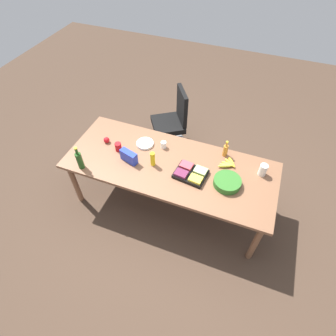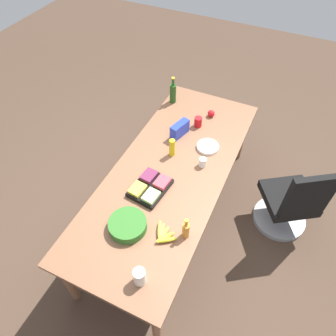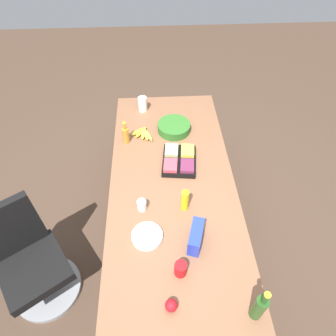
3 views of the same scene
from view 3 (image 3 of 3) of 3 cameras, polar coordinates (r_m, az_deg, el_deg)
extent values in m
plane|color=#483528|center=(3.02, 0.78, -12.98)|extent=(10.00, 10.00, 0.00)
cube|color=brown|center=(2.40, 0.96, -4.25)|extent=(2.54, 1.02, 0.04)
cylinder|color=brown|center=(3.51, -7.32, 6.87)|extent=(0.07, 0.07, 0.73)
cylinder|color=brown|center=(3.54, 6.39, 7.38)|extent=(0.07, 0.07, 0.73)
cylinder|color=gray|center=(2.97, -21.93, -20.52)|extent=(0.56, 0.56, 0.05)
cylinder|color=gray|center=(2.80, -23.13, -18.92)|extent=(0.06, 0.06, 0.35)
cube|color=black|center=(2.65, -24.29, -17.33)|extent=(0.67, 0.67, 0.09)
cube|color=black|center=(2.52, -28.13, -10.22)|extent=(0.29, 0.39, 0.54)
cylinder|color=white|center=(3.10, -4.88, 12.12)|extent=(0.11, 0.11, 0.15)
cylinder|color=red|center=(1.98, 2.44, -18.75)|extent=(0.10, 0.10, 0.11)
sphere|color=red|center=(1.92, 0.62, -24.84)|extent=(0.08, 0.08, 0.08)
cylinder|color=#2F6A25|center=(2.85, 1.15, 7.79)|extent=(0.35, 0.35, 0.08)
cube|color=#243AC1|center=(2.07, 5.36, -12.96)|extent=(0.23, 0.14, 0.15)
cylinder|color=white|center=(2.14, -4.03, -12.87)|extent=(0.26, 0.26, 0.03)
cylinder|color=white|center=(2.24, -5.04, -7.10)|extent=(0.08, 0.08, 0.09)
ellipsoid|color=yellow|center=(2.84, -5.64, 7.01)|extent=(0.13, 0.16, 0.04)
ellipsoid|color=yellow|center=(2.83, -5.18, 6.85)|extent=(0.16, 0.13, 0.04)
ellipsoid|color=yellow|center=(2.82, -4.73, 6.67)|extent=(0.17, 0.05, 0.04)
ellipsoid|color=yellow|center=(2.81, -4.27, 6.48)|extent=(0.17, 0.07, 0.04)
ellipsoid|color=yellow|center=(2.80, -3.80, 6.32)|extent=(0.17, 0.10, 0.04)
cube|color=black|center=(2.56, 2.14, 1.38)|extent=(0.39, 0.32, 0.04)
cube|color=#B6D382|center=(2.60, 0.69, 3.43)|extent=(0.16, 0.13, 0.03)
cube|color=#DA4450|center=(2.47, 0.48, 0.52)|extent=(0.16, 0.13, 0.03)
cube|color=yellow|center=(2.60, 3.78, 3.30)|extent=(0.16, 0.13, 0.03)
cube|color=#6A2746|center=(2.47, 3.72, 0.38)|extent=(0.16, 0.13, 0.03)
cylinder|color=yellow|center=(2.20, 3.27, -6.19)|extent=(0.07, 0.07, 0.19)
cylinder|color=orange|center=(2.74, -8.07, 6.20)|extent=(0.07, 0.07, 0.15)
cylinder|color=orange|center=(2.67, -8.31, 7.90)|extent=(0.03, 0.03, 0.06)
cylinder|color=gold|center=(2.65, -8.39, 8.49)|extent=(0.03, 0.03, 0.01)
cylinder|color=#214B1A|center=(1.91, 16.99, -24.23)|extent=(0.09, 0.09, 0.22)
cylinder|color=#214B1A|center=(1.77, 18.15, -22.64)|extent=(0.04, 0.04, 0.09)
cylinder|color=gold|center=(1.73, 18.55, -22.07)|extent=(0.04, 0.04, 0.01)
camera|label=1|loc=(3.18, 60.17, 41.70)|focal=29.16mm
camera|label=2|loc=(3.32, -24.29, 51.60)|focal=33.70mm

